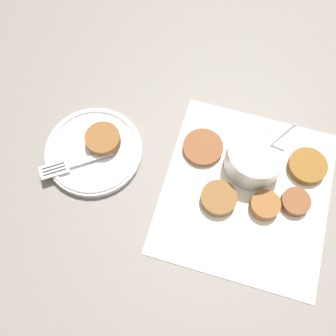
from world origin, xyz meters
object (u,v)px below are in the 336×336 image
Objects in this scene: serving_plate at (94,151)px; fritter_on_plate at (103,139)px; sauce_bowl at (255,158)px; fork at (69,165)px.

fritter_on_plate is at bearing -25.47° from serving_plate.
sauce_bowl is 1.75× the size of fritter_on_plate.
fork reaches higher than serving_plate.
fritter_on_plate is at bearing -24.51° from fork.
fork is (-0.08, 0.04, -0.01)m from fritter_on_plate.
serving_plate is (-0.12, 0.30, -0.02)m from sauce_bowl.
fritter_on_plate is 0.59× the size of fork.
serving_plate is at bearing -24.08° from fork.
sauce_bowl is at bearing -62.24° from fork.
fritter_on_plate is (0.02, -0.01, 0.02)m from serving_plate.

